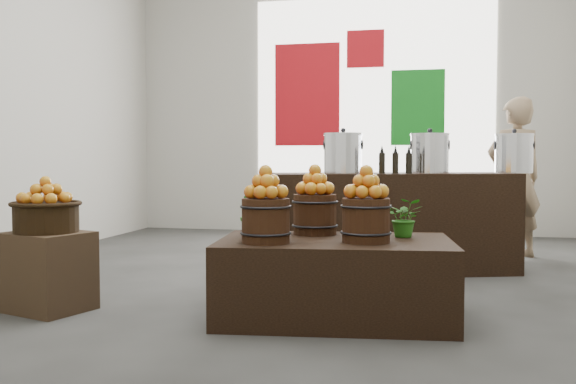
% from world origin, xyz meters
% --- Properties ---
extents(ground, '(7.00, 7.00, 0.00)m').
position_xyz_m(ground, '(0.00, 0.00, 0.00)').
color(ground, '#3E3E3B').
rests_on(ground, ground).
extents(back_wall, '(6.00, 0.04, 4.00)m').
position_xyz_m(back_wall, '(0.00, 3.50, 2.00)').
color(back_wall, '#AFADA2').
rests_on(back_wall, ground).
extents(back_opening, '(3.20, 0.02, 2.40)m').
position_xyz_m(back_opening, '(0.30, 3.48, 2.00)').
color(back_opening, white).
rests_on(back_opening, back_wall).
extents(deco_red_left, '(0.90, 0.04, 1.40)m').
position_xyz_m(deco_red_left, '(-0.60, 3.47, 1.90)').
color(deco_red_left, '#A90D14').
rests_on(deco_red_left, back_wall).
extents(deco_green_right, '(0.70, 0.04, 1.00)m').
position_xyz_m(deco_green_right, '(0.90, 3.47, 1.70)').
color(deco_green_right, '#116F19').
rests_on(deco_green_right, back_wall).
extents(deco_red_upper, '(0.50, 0.04, 0.50)m').
position_xyz_m(deco_red_upper, '(0.20, 3.47, 2.50)').
color(deco_red_upper, '#A90D14').
rests_on(deco_red_upper, back_wall).
extents(crate, '(0.64, 0.58, 0.53)m').
position_xyz_m(crate, '(-1.47, -1.46, 0.26)').
color(crate, '#493522').
rests_on(crate, ground).
extents(wicker_basket, '(0.42, 0.42, 0.19)m').
position_xyz_m(wicker_basket, '(-1.47, -1.46, 0.62)').
color(wicker_basket, black).
rests_on(wicker_basket, crate).
extents(apples_in_basket, '(0.33, 0.33, 0.18)m').
position_xyz_m(apples_in_basket, '(-1.47, -1.46, 0.81)').
color(apples_in_basket, '#AD050D').
rests_on(apples_in_basket, wicker_basket).
extents(display_table, '(1.55, 1.05, 0.51)m').
position_xyz_m(display_table, '(0.45, -1.27, 0.25)').
color(display_table, black).
rests_on(display_table, ground).
extents(apple_bucket_front_left, '(0.29, 0.29, 0.27)m').
position_xyz_m(apple_bucket_front_left, '(0.06, -1.52, 0.64)').
color(apple_bucket_front_left, '#331C0D').
rests_on(apple_bucket_front_left, display_table).
extents(apples_in_bucket_front_left, '(0.22, 0.22, 0.20)m').
position_xyz_m(apples_in_bucket_front_left, '(0.06, -1.52, 0.88)').
color(apples_in_bucket_front_left, '#AD050D').
rests_on(apples_in_bucket_front_left, apple_bucket_front_left).
extents(apple_bucket_front_right, '(0.29, 0.29, 0.27)m').
position_xyz_m(apple_bucket_front_right, '(0.66, -1.36, 0.64)').
color(apple_bucket_front_right, '#331C0D').
rests_on(apple_bucket_front_right, display_table).
extents(apples_in_bucket_front_right, '(0.22, 0.22, 0.20)m').
position_xyz_m(apples_in_bucket_front_right, '(0.66, -1.36, 0.88)').
color(apples_in_bucket_front_right, '#AD050D').
rests_on(apples_in_bucket_front_right, apple_bucket_front_right).
extents(apple_bucket_rear, '(0.29, 0.29, 0.27)m').
position_xyz_m(apple_bucket_rear, '(0.28, -1.02, 0.64)').
color(apple_bucket_rear, '#331C0D').
rests_on(apple_bucket_rear, display_table).
extents(apples_in_bucket_rear, '(0.22, 0.22, 0.20)m').
position_xyz_m(apples_in_bucket_rear, '(0.28, -1.02, 0.88)').
color(apples_in_bucket_rear, '#AD050D').
rests_on(apples_in_bucket_rear, apple_bucket_rear).
extents(herb_garnish_right, '(0.23, 0.20, 0.26)m').
position_xyz_m(herb_garnish_right, '(0.88, -1.06, 0.63)').
color(herb_garnish_right, '#206315').
rests_on(herb_garnish_right, display_table).
extents(herb_garnish_left, '(0.19, 0.17, 0.29)m').
position_xyz_m(herb_garnish_left, '(-0.11, -1.21, 0.65)').
color(herb_garnish_left, '#206315').
rests_on(herb_garnish_left, display_table).
extents(counter, '(2.28, 1.33, 0.89)m').
position_xyz_m(counter, '(0.72, 0.52, 0.44)').
color(counter, black).
rests_on(counter, ground).
extents(stock_pot_left, '(0.34, 0.34, 0.34)m').
position_xyz_m(stock_pot_left, '(0.29, 0.38, 1.06)').
color(stock_pot_left, silver).
rests_on(stock_pot_left, counter).
extents(stock_pot_center, '(0.34, 0.34, 0.34)m').
position_xyz_m(stock_pot_center, '(1.05, 0.62, 1.06)').
color(stock_pot_center, silver).
rests_on(stock_pot_center, counter).
extents(stock_pot_right, '(0.34, 0.34, 0.34)m').
position_xyz_m(stock_pot_right, '(1.80, 0.87, 1.06)').
color(stock_pot_right, silver).
rests_on(stock_pot_right, counter).
extents(oil_cruets, '(0.24, 0.13, 0.25)m').
position_xyz_m(oil_cruets, '(0.78, 0.31, 1.01)').
color(oil_cruets, black).
rests_on(oil_cruets, counter).
extents(shopper, '(0.71, 0.60, 1.65)m').
position_xyz_m(shopper, '(1.91, 1.66, 0.83)').
color(shopper, '#8C7255').
rests_on(shopper, ground).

